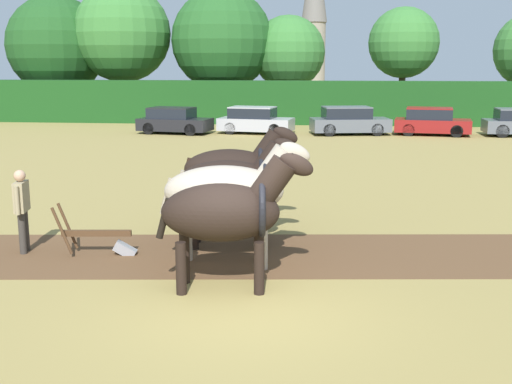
# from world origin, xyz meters

# --- Properties ---
(ground_plane) EXTENTS (240.00, 240.00, 0.00)m
(ground_plane) POSITION_xyz_m (0.00, 0.00, 0.00)
(ground_plane) COLOR #998447
(plowed_furrow_strip) EXTENTS (24.47, 5.74, 0.01)m
(plowed_furrow_strip) POSITION_xyz_m (-4.37, 2.30, 0.00)
(plowed_furrow_strip) COLOR brown
(plowed_furrow_strip) RESTS_ON ground
(hedgerow) EXTENTS (64.45, 1.80, 2.67)m
(hedgerow) POSITION_xyz_m (0.00, 30.84, 1.33)
(hedgerow) COLOR #194719
(hedgerow) RESTS_ON ground
(tree_far_left) EXTENTS (6.91, 6.91, 8.42)m
(tree_far_left) POSITION_xyz_m (-17.74, 34.78, 4.96)
(tree_far_left) COLOR #423323
(tree_far_left) RESTS_ON ground
(tree_left) EXTENTS (6.69, 6.69, 9.10)m
(tree_left) POSITION_xyz_m (-12.95, 34.73, 5.75)
(tree_left) COLOR brown
(tree_left) RESTS_ON ground
(tree_center_left) EXTENTS (6.92, 6.92, 8.75)m
(tree_center_left) POSITION_xyz_m (-5.99, 34.92, 5.28)
(tree_center_left) COLOR #423323
(tree_center_left) RESTS_ON ground
(tree_center) EXTENTS (5.05, 5.05, 7.01)m
(tree_center) POSITION_xyz_m (-1.48, 35.71, 4.47)
(tree_center) COLOR #423323
(tree_center) RESTS_ON ground
(tree_center_right) EXTENTS (4.63, 4.63, 7.38)m
(tree_center_right) POSITION_xyz_m (6.19, 34.47, 5.05)
(tree_center_right) COLOR #4C3823
(tree_center_right) RESTS_ON ground
(church_spire) EXTENTS (2.70, 2.70, 17.55)m
(church_spire) POSITION_xyz_m (-0.25, 59.92, 9.18)
(church_spire) COLOR gray
(church_spire) RESTS_ON ground
(draft_horse_lead_left) EXTENTS (2.71, 1.25, 2.42)m
(draft_horse_lead_left) POSITION_xyz_m (-0.42, 0.77, 1.35)
(draft_horse_lead_left) COLOR black
(draft_horse_lead_left) RESTS_ON ground
(draft_horse_lead_right) EXTENTS (2.89, 1.26, 2.45)m
(draft_horse_lead_right) POSITION_xyz_m (-0.58, 2.07, 1.44)
(draft_horse_lead_right) COLOR #B2A38E
(draft_horse_lead_right) RESTS_ON ground
(draft_horse_trail_left) EXTENTS (2.73, 1.18, 2.37)m
(draft_horse_trail_left) POSITION_xyz_m (-0.72, 3.37, 1.37)
(draft_horse_trail_left) COLOR black
(draft_horse_trail_left) RESTS_ON ground
(draft_horse_trail_right) EXTENTS (2.74, 1.17, 2.47)m
(draft_horse_trail_right) POSITION_xyz_m (-0.86, 4.67, 1.43)
(draft_horse_trail_right) COLOR black
(draft_horse_trail_right) RESTS_ON ground
(plow) EXTENTS (1.65, 0.51, 1.13)m
(plow) POSITION_xyz_m (-3.21, 2.43, 0.32)
(plow) COLOR #4C331E
(plow) RESTS_ON ground
(farmer_at_plow) EXTENTS (0.29, 0.67, 1.71)m
(farmer_at_plow) POSITION_xyz_m (-4.87, 2.43, 1.00)
(farmer_at_plow) COLOR #38332D
(farmer_at_plow) RESTS_ON ground
(farmer_beside_team) EXTENTS (0.48, 0.53, 1.70)m
(farmer_beside_team) POSITION_xyz_m (-0.44, 6.69, 0.99)
(farmer_beside_team) COLOR #28334C
(farmer_beside_team) RESTS_ON ground
(parked_car_far_left) EXTENTS (4.10, 2.39, 1.41)m
(parked_car_far_left) POSITION_xyz_m (-7.00, 24.56, 0.68)
(parked_car_far_left) COLOR black
(parked_car_far_left) RESTS_ON ground
(parked_car_left) EXTENTS (4.19, 2.37, 1.45)m
(parked_car_left) POSITION_xyz_m (-2.63, 25.00, 0.70)
(parked_car_left) COLOR #A8A8B2
(parked_car_left) RESTS_ON ground
(parked_car_center_left) EXTENTS (4.38, 2.55, 1.49)m
(parked_car_center_left) POSITION_xyz_m (2.42, 25.05, 0.72)
(parked_car_center_left) COLOR #565B66
(parked_car_center_left) RESTS_ON ground
(parked_car_center) EXTENTS (4.13, 2.37, 1.45)m
(parked_car_center) POSITION_xyz_m (6.78, 25.29, 0.70)
(parked_car_center) COLOR maroon
(parked_car_center) RESTS_ON ground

